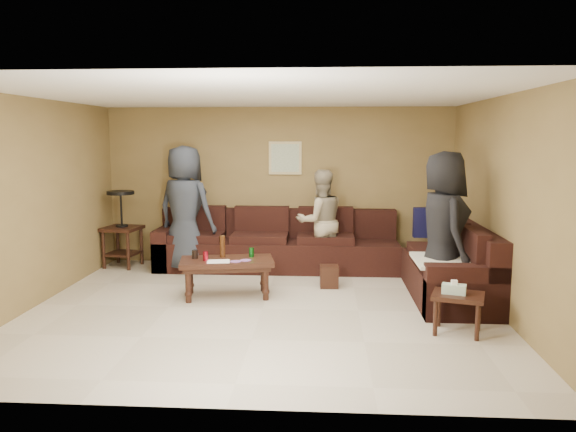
# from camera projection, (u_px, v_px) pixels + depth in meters

# --- Properties ---
(room) EXTENTS (5.60, 5.50, 2.50)m
(room) POSITION_uv_depth(u_px,v_px,m) (262.00, 169.00, 6.46)
(room) COLOR beige
(room) RESTS_ON ground
(sectional_sofa) EXTENTS (4.65, 2.90, 0.97)m
(sectional_sofa) POSITION_uv_depth(u_px,v_px,m) (330.00, 256.00, 8.09)
(sectional_sofa) COLOR black
(sectional_sofa) RESTS_ON ground
(coffee_table) EXTENTS (1.26, 0.78, 0.77)m
(coffee_table) POSITION_uv_depth(u_px,v_px,m) (227.00, 265.00, 7.15)
(coffee_table) COLOR #341911
(coffee_table) RESTS_ON ground
(end_table_left) EXTENTS (0.61, 0.61, 1.20)m
(end_table_left) POSITION_uv_depth(u_px,v_px,m) (122.00, 227.00, 8.79)
(end_table_left) COLOR #341911
(end_table_left) RESTS_ON ground
(side_table_right) EXTENTS (0.61, 0.55, 0.57)m
(side_table_right) POSITION_uv_depth(u_px,v_px,m) (457.00, 299.00, 5.80)
(side_table_right) COLOR #341911
(side_table_right) RESTS_ON ground
(waste_bin) EXTENTS (0.26, 0.26, 0.30)m
(waste_bin) POSITION_uv_depth(u_px,v_px,m) (329.00, 276.00, 7.64)
(waste_bin) COLOR #341911
(waste_bin) RESTS_ON ground
(wall_art) EXTENTS (0.52, 0.04, 0.52)m
(wall_art) POSITION_uv_depth(u_px,v_px,m) (285.00, 158.00, 8.89)
(wall_art) COLOR tan
(wall_art) RESTS_ON ground
(person_left) EXTENTS (1.08, 0.89, 1.91)m
(person_left) POSITION_uv_depth(u_px,v_px,m) (185.00, 209.00, 8.45)
(person_left) COLOR #292F39
(person_left) RESTS_ON ground
(person_middle) EXTENTS (0.91, 0.81, 1.55)m
(person_middle) POSITION_uv_depth(u_px,v_px,m) (321.00, 221.00, 8.40)
(person_middle) COLOR #9D9074
(person_middle) RESTS_ON ground
(person_right) EXTENTS (0.74, 1.00, 1.87)m
(person_right) POSITION_uv_depth(u_px,v_px,m) (443.00, 229.00, 6.72)
(person_right) COLOR black
(person_right) RESTS_ON ground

